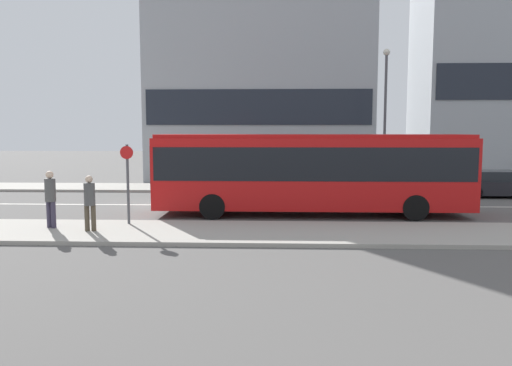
# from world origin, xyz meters

# --- Properties ---
(ground_plane) EXTENTS (120.00, 120.00, 0.00)m
(ground_plane) POSITION_xyz_m (0.00, 0.00, 0.00)
(ground_plane) COLOR #595654
(sidewalk_near) EXTENTS (44.00, 3.50, 0.13)m
(sidewalk_near) POSITION_xyz_m (0.00, -6.25, 0.07)
(sidewalk_near) COLOR #A39E93
(sidewalk_near) RESTS_ON ground_plane
(sidewalk_far) EXTENTS (44.00, 3.50, 0.13)m
(sidewalk_far) POSITION_xyz_m (0.00, 6.25, 0.07)
(sidewalk_far) COLOR #A39E93
(sidewalk_far) RESTS_ON ground_plane
(lane_centerline) EXTENTS (41.80, 0.16, 0.01)m
(lane_centerline) POSITION_xyz_m (0.00, 0.00, 0.00)
(lane_centerline) COLOR silver
(lane_centerline) RESTS_ON ground_plane
(apartment_block_left_tower) EXTENTS (14.65, 4.68, 17.30)m
(apartment_block_left_tower) POSITION_xyz_m (3.07, 11.80, 8.64)
(apartment_block_left_tower) COLOR #9EA3A8
(apartment_block_left_tower) RESTS_ON ground_plane
(city_bus) EXTENTS (12.08, 2.61, 3.15)m
(city_bus) POSITION_xyz_m (5.56, -2.34, 1.82)
(city_bus) COLOR red
(city_bus) RESTS_ON ground_plane
(parked_car_0) EXTENTS (4.20, 1.89, 1.30)m
(parked_car_0) POSITION_xyz_m (15.17, 3.48, 0.62)
(parked_car_0) COLOR black
(parked_car_0) RESTS_ON ground_plane
(pedestrian_near_stop) EXTENTS (0.34, 0.34, 1.86)m
(pedestrian_near_stop) POSITION_xyz_m (-3.11, -6.02, 1.20)
(pedestrian_near_stop) COLOR #383347
(pedestrian_near_stop) RESTS_ON sidewalk_near
(pedestrian_down_pavement) EXTENTS (0.35, 0.34, 1.76)m
(pedestrian_down_pavement) POSITION_xyz_m (-1.64, -6.48, 1.13)
(pedestrian_down_pavement) COLOR #4C4233
(pedestrian_down_pavement) RESTS_ON sidewalk_near
(bus_stop_sign) EXTENTS (0.44, 0.12, 2.70)m
(bus_stop_sign) POSITION_xyz_m (-0.81, -5.19, 1.70)
(bus_stop_sign) COLOR #4C4C51
(bus_stop_sign) RESTS_ON sidewalk_near
(street_lamp) EXTENTS (0.36, 0.36, 7.44)m
(street_lamp) POSITION_xyz_m (9.97, 5.14, 4.62)
(street_lamp) COLOR #4C4C51
(street_lamp) RESTS_ON sidewalk_far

